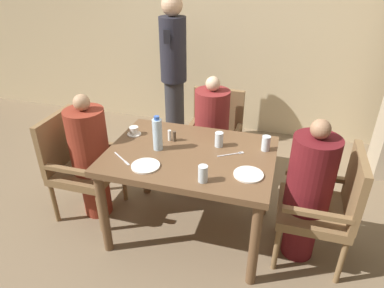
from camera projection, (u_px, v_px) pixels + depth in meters
name	position (u px, v px, depth m)	size (l,w,h in m)	color
ground_plane	(191.00, 229.00, 2.93)	(16.00, 16.00, 0.00)	#7A664C
wall_back	(241.00, 19.00, 3.99)	(8.00, 0.06, 2.80)	#C6B289
dining_table	(190.00, 164.00, 2.61)	(1.25, 0.90, 0.76)	brown
chair_left_side	(77.00, 162.00, 2.93)	(0.50, 0.50, 0.92)	brown
diner_in_left_chair	(91.00, 156.00, 2.86)	(0.32, 0.32, 1.13)	maroon
chair_far_side	(215.00, 134.00, 3.39)	(0.50, 0.50, 0.92)	brown
diner_in_far_chair	(211.00, 133.00, 3.23)	(0.32, 0.32, 1.13)	maroon
chair_right_side	(327.00, 204.00, 2.43)	(0.50, 0.50, 0.92)	brown
diner_in_right_chair	(308.00, 191.00, 2.43)	(0.32, 0.32, 1.15)	#5B1419
standing_host	(174.00, 70.00, 3.82)	(0.29, 0.33, 1.72)	#2D2D33
plate_main_left	(146.00, 166.00, 2.39)	(0.20, 0.20, 0.01)	white
plate_main_right	(248.00, 174.00, 2.29)	(0.20, 0.20, 0.01)	white
teacup_with_saucer	(134.00, 131.00, 2.80)	(0.11, 0.11, 0.07)	white
water_bottle	(157.00, 134.00, 2.55)	(0.07, 0.07, 0.27)	silver
glass_tall_near	(219.00, 139.00, 2.62)	(0.06, 0.06, 0.12)	silver
glass_tall_mid	(266.00, 143.00, 2.56)	(0.06, 0.06, 0.12)	silver
glass_tall_far	(203.00, 174.00, 2.21)	(0.06, 0.06, 0.12)	silver
salt_shaker	(170.00, 135.00, 2.71)	(0.03, 0.03, 0.09)	white
pepper_shaker	(174.00, 136.00, 2.70)	(0.03, 0.03, 0.08)	#4C3D2D
fork_beside_plate	(233.00, 154.00, 2.54)	(0.18, 0.13, 0.00)	silver
knife_beside_plate	(122.00, 159.00, 2.47)	(0.18, 0.14, 0.00)	silver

